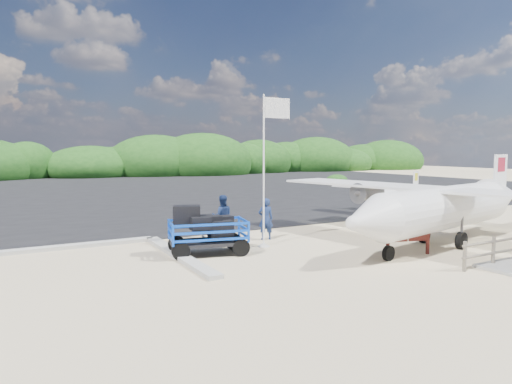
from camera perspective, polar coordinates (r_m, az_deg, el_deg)
ground at (r=18.05m, az=5.66°, el=-7.42°), size 160.00×160.00×0.00m
asphalt_apron at (r=45.76m, az=-16.19°, el=0.15°), size 90.00×50.00×0.04m
lagoon at (r=16.49m, az=-24.82°, el=-9.13°), size 9.00×7.00×0.40m
vegetation_band at (r=70.30m, az=-20.72°, el=1.76°), size 124.00×8.00×4.40m
baggage_cart at (r=17.58m, az=-5.98°, el=-7.77°), size 3.43×2.41×1.56m
flagpole at (r=18.89m, az=0.96°, el=-6.82°), size 1.24×0.52×6.17m
signboard at (r=18.32m, az=18.42°, el=-7.48°), size 1.86×0.71×1.55m
crew_a at (r=20.15m, az=1.22°, el=-3.38°), size 0.77×0.61×1.85m
crew_b at (r=20.54m, az=-4.25°, el=-3.08°), size 1.13×1.00×1.95m
aircraft_large at (r=47.29m, az=-0.45°, el=0.53°), size 18.71×18.71×4.75m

